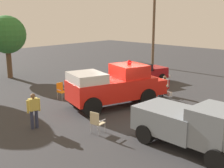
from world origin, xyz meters
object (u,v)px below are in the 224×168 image
Objects in this scene: lawn_chair_by_car at (96,121)px; utility_pole at (154,25)px; spectator_seated at (164,85)px; lawn_chair_spare at (61,90)px; oak_tree_left at (7,35)px; classic_hot_rod at (140,73)px; lawn_chair_near_truck at (165,86)px; parked_pickup at (193,125)px; spectator_standing at (34,108)px; vintage_fire_truck at (116,85)px.

lawn_chair_by_car is 0.13× the size of utility_pole.
lawn_chair_spare is at bearing -39.73° from spectator_seated.
oak_tree_left is at bearing -71.28° from spectator_seated.
utility_pole reaches higher than classic_hot_rod.
spectator_seated reaches higher than lawn_chair_spare.
lawn_chair_near_truck is 0.17m from spectator_seated.
oak_tree_left is at bearing -70.73° from lawn_chair_near_truck.
utility_pole is (-13.97, -12.00, 3.13)m from parked_pickup.
lawn_chair_near_truck is 0.13× the size of utility_pole.
utility_pole is at bearing -140.18° from spectator_seated.
classic_hot_rod is 10.45m from lawn_chair_by_car.
spectator_seated is 0.26× the size of oak_tree_left.
classic_hot_rod is 3.64× the size of spectator_seated.
lawn_chair_near_truck is at bearing 178.37° from spectator_seated.
lawn_chair_spare is (-0.79, -9.39, -0.40)m from parked_pickup.
classic_hot_rod is at bearing -117.59° from lawn_chair_near_truck.
classic_hot_rod is 7.01m from lawn_chair_spare.
spectator_standing is (3.83, 3.06, 0.37)m from lawn_chair_spare.
lawn_chair_by_car is at bearing 10.73° from spectator_seated.
vintage_fire_truck is 6.20× the size of lawn_chair_by_car.
lawn_chair_by_car is (1.50, -3.82, -0.40)m from parked_pickup.
oak_tree_left reaches higher than classic_hot_rod.
vintage_fire_truck is 4.22m from lawn_chair_by_car.
lawn_chair_spare is at bearing -94.79° from parked_pickup.
parked_pickup is 2.91× the size of spectator_standing.
parked_pickup is 17.74m from oak_tree_left.
oak_tree_left reaches higher than lawn_chair_by_car.
lawn_chair_by_car is at bearing -68.60° from parked_pickup.
vintage_fire_truck is at bearing 92.07° from oak_tree_left.
lawn_chair_near_truck is (-5.96, -5.20, -0.40)m from parked_pickup.
oak_tree_left reaches higher than spectator_standing.
spectator_seated is at bearing 172.74° from spectator_standing.
spectator_seated is at bearing -1.63° from lawn_chair_near_truck.
spectator_seated is at bearing 108.72° from oak_tree_left.
vintage_fire_truck is 11.74m from oak_tree_left.
lawn_chair_by_car is 14.32m from oak_tree_left.
spectator_seated is (-3.75, 0.77, -0.50)m from vintage_fire_truck.
parked_pickup is (7.76, 8.66, 0.24)m from classic_hot_rod.
parked_pickup is at bearing 70.83° from vintage_fire_truck.
lawn_chair_by_car is 2.98m from spectator_standing.
lawn_chair_near_truck is (-3.88, 0.78, -0.61)m from vintage_fire_truck.
oak_tree_left is (6.10, -8.83, 2.75)m from classic_hot_rod.
utility_pole is at bearing -151.72° from classic_hot_rod.
lawn_chair_by_car is (3.58, 2.16, -0.61)m from vintage_fire_truck.
utility_pole is (-12.31, 5.48, 0.62)m from oak_tree_left.
spectator_standing reaches higher than lawn_chair_by_car.
classic_hot_rod is at bearing -154.78° from vintage_fire_truck.
lawn_chair_spare is 0.61× the size of spectator_standing.
classic_hot_rod is at bearing -119.30° from spectator_seated.
oak_tree_left is at bearing -112.90° from spectator_standing.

